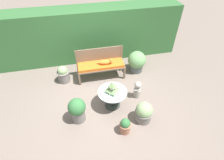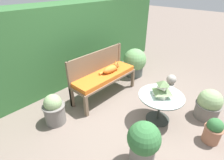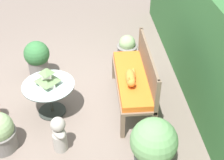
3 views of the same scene
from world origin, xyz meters
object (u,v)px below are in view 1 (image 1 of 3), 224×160
at_px(potted_plant_bench_right, 137,62).
at_px(pagoda_birdhouse, 113,88).
at_px(garden_bench, 101,66).
at_px(potted_plant_hedge_corner, 144,112).
at_px(cat, 106,62).
at_px(patio_table, 113,95).
at_px(potted_plant_table_far, 125,126).
at_px(potted_plant_table_near, 77,110).
at_px(potted_plant_path_edge, 63,74).
at_px(garden_bust, 137,89).

bearing_deg(potted_plant_bench_right, pagoda_birdhouse, -129.40).
xyz_separation_m(garden_bench, potted_plant_hedge_corner, (0.77, -1.89, -0.19)).
xyz_separation_m(cat, patio_table, (-0.06, -1.21, -0.20)).
bearing_deg(potted_plant_table_far, cat, 91.78).
distance_m(garden_bench, potted_plant_table_near, 1.77).
distance_m(garden_bench, patio_table, 1.27).
bearing_deg(potted_plant_path_edge, garden_bench, -3.27).
bearing_deg(patio_table, garden_bench, 94.62).
height_order(potted_plant_hedge_corner, potted_plant_table_far, potted_plant_hedge_corner).
bearing_deg(potted_plant_table_near, potted_plant_bench_right, 38.47).
distance_m(garden_bust, potted_plant_table_far, 1.24).
bearing_deg(potted_plant_table_far, garden_bust, 58.45).
relative_size(potted_plant_hedge_corner, potted_plant_table_far, 1.30).
bearing_deg(pagoda_birdhouse, potted_plant_bench_right, 50.60).
xyz_separation_m(pagoda_birdhouse, potted_plant_hedge_corner, (0.67, -0.63, -0.38)).
relative_size(patio_table, potted_plant_bench_right, 1.06).
xyz_separation_m(garden_bench, potted_plant_table_far, (0.22, -2.14, -0.24)).
height_order(garden_bench, potted_plant_bench_right, potted_plant_bench_right).
relative_size(garden_bench, pagoda_birdhouse, 5.00).
relative_size(cat, potted_plant_bench_right, 0.67).
bearing_deg(cat, pagoda_birdhouse, -88.50).
bearing_deg(pagoda_birdhouse, patio_table, -63.43).
xyz_separation_m(garden_bust, potted_plant_bench_right, (0.36, 1.19, 0.08)).
xyz_separation_m(potted_plant_table_near, potted_plant_bench_right, (2.08, 1.65, -0.02)).
xyz_separation_m(patio_table, potted_plant_table_near, (-0.95, -0.28, -0.03)).
relative_size(patio_table, potted_plant_hedge_corner, 1.34).
bearing_deg(patio_table, pagoda_birdhouse, 116.57).
relative_size(cat, potted_plant_table_near, 0.69).
distance_m(cat, potted_plant_path_edge, 1.41).
height_order(garden_bench, potted_plant_table_near, potted_plant_table_near).
distance_m(patio_table, potted_plant_hedge_corner, 0.93).
relative_size(pagoda_birdhouse, potted_plant_bench_right, 0.41).
height_order(garden_bench, potted_plant_path_edge, potted_plant_path_edge).
distance_m(garden_bench, potted_plant_hedge_corner, 2.05).
distance_m(garden_bench, garden_bust, 1.40).
distance_m(cat, potted_plant_table_near, 1.82).
bearing_deg(potted_plant_table_far, potted_plant_path_edge, 122.85).
height_order(cat, potted_plant_table_near, cat).
xyz_separation_m(pagoda_birdhouse, potted_plant_table_far, (0.12, -0.87, -0.44)).
relative_size(garden_bench, garden_bust, 2.67).
height_order(pagoda_birdhouse, potted_plant_bench_right, pagoda_birdhouse).
bearing_deg(potted_plant_table_far, potted_plant_bench_right, 65.87).
relative_size(garden_bench, potted_plant_table_near, 2.10).
distance_m(patio_table, pagoda_birdhouse, 0.24).
bearing_deg(pagoda_birdhouse, cat, 87.40).
relative_size(pagoda_birdhouse, potted_plant_hedge_corner, 0.52).
xyz_separation_m(patio_table, potted_plant_table_far, (0.12, -0.87, -0.20)).
height_order(potted_plant_path_edge, potted_plant_table_far, potted_plant_path_edge).
height_order(patio_table, potted_plant_bench_right, potted_plant_bench_right).
xyz_separation_m(potted_plant_hedge_corner, potted_plant_table_far, (-0.55, -0.25, -0.06)).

